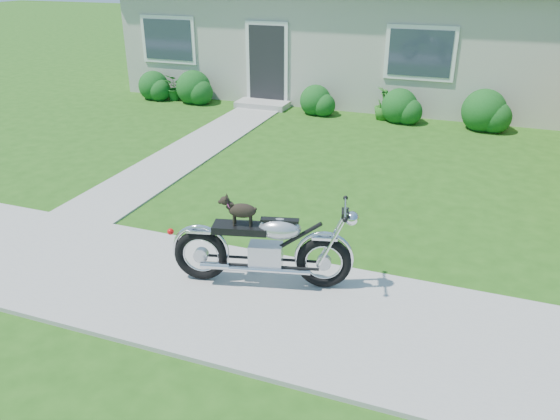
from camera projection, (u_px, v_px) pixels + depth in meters
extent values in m
plane|color=#235114|center=(119.00, 272.00, 7.02)|extent=(80.00, 80.00, 0.00)
cube|color=#9E9B93|center=(118.00, 271.00, 7.01)|extent=(24.00, 2.20, 0.04)
cube|color=#9E9B93|center=(199.00, 146.00, 11.75)|extent=(1.20, 8.00, 0.03)
cube|color=beige|center=(349.00, 37.00, 16.61)|extent=(12.00, 6.00, 3.00)
cube|color=black|center=(267.00, 66.00, 14.69)|extent=(1.00, 0.06, 2.10)
cube|color=#9E9B93|center=(262.00, 105.00, 14.80)|extent=(1.40, 0.70, 0.16)
cube|color=#2D3847|center=(168.00, 40.00, 15.41)|extent=(1.70, 0.05, 1.30)
cube|color=#2D3847|center=(420.00, 53.00, 13.19)|extent=(1.70, 0.05, 1.30)
sphere|color=#144D18|center=(154.00, 86.00, 15.63)|extent=(0.85, 0.85, 0.85)
sphere|color=#144D18|center=(484.00, 111.00, 12.76)|extent=(1.03, 1.03, 1.03)
sphere|color=#144D18|center=(315.00, 101.00, 14.10)|extent=(0.81, 0.81, 0.81)
sphere|color=#144D18|center=(399.00, 106.00, 13.40)|extent=(0.88, 0.88, 0.88)
sphere|color=#144D18|center=(193.00, 88.00, 15.20)|extent=(0.96, 0.96, 0.96)
imported|color=#185B19|center=(175.00, 87.00, 15.46)|extent=(0.83, 0.78, 0.73)
imported|color=#266A1D|center=(383.00, 104.00, 13.56)|extent=(0.51, 0.51, 0.80)
torus|color=black|center=(324.00, 262.00, 6.51)|extent=(0.68, 0.27, 0.67)
torus|color=black|center=(201.00, 255.00, 6.67)|extent=(0.68, 0.27, 0.67)
cube|color=#BCBBC0|center=(266.00, 255.00, 6.56)|extent=(0.45, 0.33, 0.30)
ellipsoid|color=#BCBBC0|center=(280.00, 229.00, 6.39)|extent=(0.56, 0.40, 0.26)
cube|color=black|center=(240.00, 228.00, 6.45)|extent=(0.69, 0.41, 0.09)
cube|color=silver|center=(325.00, 237.00, 6.37)|extent=(0.32, 0.21, 0.03)
cube|color=silver|center=(199.00, 230.00, 6.53)|extent=(0.32, 0.21, 0.03)
cylinder|color=silver|center=(345.00, 208.00, 6.19)|extent=(0.17, 0.59, 0.03)
sphere|color=silver|center=(352.00, 218.00, 6.23)|extent=(0.21, 0.21, 0.17)
cylinder|color=silver|center=(264.00, 270.00, 6.50)|extent=(1.08, 0.32, 0.06)
ellipsoid|color=black|center=(242.00, 211.00, 6.35)|extent=(0.36, 0.23, 0.17)
sphere|color=black|center=(225.00, 201.00, 6.32)|extent=(0.13, 0.13, 0.11)
cylinder|color=black|center=(235.00, 218.00, 6.44)|extent=(0.03, 0.03, 0.14)
cylinder|color=black|center=(234.00, 221.00, 6.37)|extent=(0.03, 0.03, 0.14)
cylinder|color=black|center=(251.00, 219.00, 6.42)|extent=(0.03, 0.03, 0.14)
cylinder|color=black|center=(250.00, 221.00, 6.35)|extent=(0.03, 0.03, 0.14)
torus|color=#D93A85|center=(229.00, 205.00, 6.34)|extent=(0.07, 0.10, 0.09)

